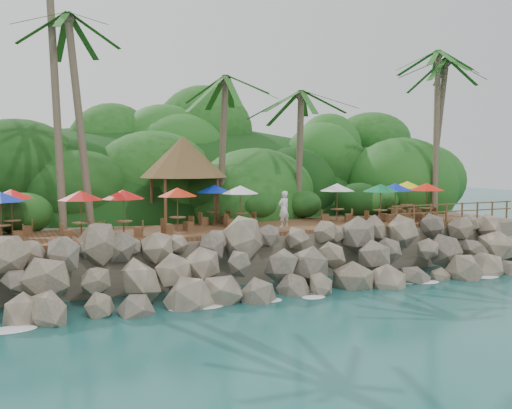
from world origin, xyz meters
name	(u,v)px	position (x,y,z in m)	size (l,w,h in m)	color
ground	(316,297)	(0.00, 0.00, 0.00)	(140.00, 140.00, 0.00)	#19514F
land_base	(193,229)	(0.00, 16.00, 1.05)	(32.00, 25.20, 2.10)	gray
jungle_hill	(163,231)	(0.00, 23.50, 0.00)	(44.80, 28.00, 15.40)	#143811
seawall	(293,262)	(0.00, 2.00, 1.15)	(29.00, 4.00, 2.30)	gray
terrace	(256,228)	(0.00, 6.00, 2.20)	(26.00, 5.00, 0.20)	brown
jungle_foliage	(198,247)	(0.00, 15.00, 0.00)	(44.00, 16.00, 12.00)	#143811
foam_line	(312,294)	(0.00, 0.30, 0.03)	(25.20, 0.80, 0.06)	white
palms	(273,41)	(2.23, 8.66, 12.08)	(29.47, 6.91, 15.40)	brown
palapa	(183,157)	(-2.71, 9.42, 5.79)	(4.71, 4.71, 4.60)	brown
dining_clusters	(248,193)	(-0.52, 5.76, 4.01)	(23.81, 4.91, 2.07)	brown
railing	(454,210)	(10.73, 3.65, 2.91)	(8.30, 0.10, 1.00)	brown
waiter	(284,209)	(1.12, 5.12, 3.20)	(0.66, 0.43, 1.80)	silver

